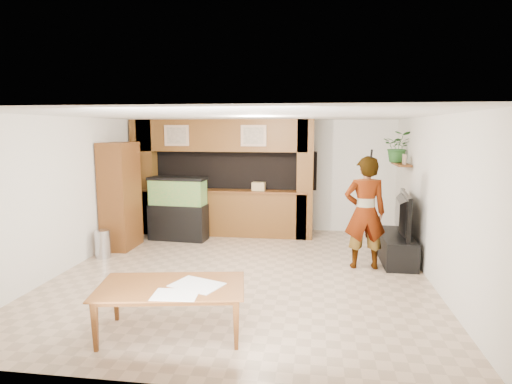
# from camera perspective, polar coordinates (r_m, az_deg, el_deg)

# --- Properties ---
(floor) EXTENTS (6.50, 6.50, 0.00)m
(floor) POSITION_cam_1_polar(r_m,az_deg,el_deg) (7.32, -1.74, -10.67)
(floor) COLOR tan
(floor) RESTS_ON ground
(ceiling) EXTENTS (6.50, 6.50, 0.00)m
(ceiling) POSITION_cam_1_polar(r_m,az_deg,el_deg) (6.92, -1.83, 10.12)
(ceiling) COLOR white
(ceiling) RESTS_ON wall_back
(wall_back) EXTENTS (6.00, 0.00, 6.00)m
(wall_back) POSITION_cam_1_polar(r_m,az_deg,el_deg) (10.19, 1.33, 2.25)
(wall_back) COLOR silver
(wall_back) RESTS_ON floor
(wall_left) EXTENTS (0.00, 6.50, 6.50)m
(wall_left) POSITION_cam_1_polar(r_m,az_deg,el_deg) (8.07, -23.27, -0.06)
(wall_left) COLOR silver
(wall_left) RESTS_ON floor
(wall_right) EXTENTS (0.00, 6.50, 6.50)m
(wall_right) POSITION_cam_1_polar(r_m,az_deg,el_deg) (7.14, 22.69, -1.05)
(wall_right) COLOR silver
(wall_right) RESTS_ON floor
(partition) EXTENTS (4.20, 0.99, 2.60)m
(partition) POSITION_cam_1_polar(r_m,az_deg,el_deg) (9.75, -4.64, 2.02)
(partition) COLOR brown
(partition) RESTS_ON floor
(wall_clock) EXTENTS (0.05, 0.25, 0.25)m
(wall_clock) POSITION_cam_1_polar(r_m,az_deg,el_deg) (8.86, -19.96, 4.72)
(wall_clock) COLOR black
(wall_clock) RESTS_ON wall_left
(wall_shelf) EXTENTS (0.25, 0.90, 0.04)m
(wall_shelf) POSITION_cam_1_polar(r_m,az_deg,el_deg) (8.95, 18.79, 3.52)
(wall_shelf) COLOR brown
(wall_shelf) RESTS_ON wall_right
(pantry_cabinet) EXTENTS (0.53, 0.87, 2.13)m
(pantry_cabinet) POSITION_cam_1_polar(r_m,az_deg,el_deg) (9.00, -17.63, -0.47)
(pantry_cabinet) COLOR brown
(pantry_cabinet) RESTS_ON floor
(trash_can) EXTENTS (0.29, 0.29, 0.52)m
(trash_can) POSITION_cam_1_polar(r_m,az_deg,el_deg) (8.54, -19.76, -6.54)
(trash_can) COLOR #B2B2B7
(trash_can) RESTS_ON floor
(aquarium) EXTENTS (1.24, 0.46, 1.37)m
(aquarium) POSITION_cam_1_polar(r_m,az_deg,el_deg) (9.41, -10.33, -2.28)
(aquarium) COLOR black
(aquarium) RESTS_ON floor
(tv_stand) EXTENTS (0.54, 1.47, 0.49)m
(tv_stand) POSITION_cam_1_polar(r_m,az_deg,el_deg) (8.28, 18.10, -7.05)
(tv_stand) COLOR black
(tv_stand) RESTS_ON floor
(television) EXTENTS (0.30, 1.35, 0.77)m
(television) POSITION_cam_1_polar(r_m,az_deg,el_deg) (8.14, 18.30, -2.77)
(television) COLOR black
(television) RESTS_ON tv_stand
(photo_frame) EXTENTS (0.05, 0.15, 0.19)m
(photo_frame) POSITION_cam_1_polar(r_m,az_deg,el_deg) (8.66, 19.17, 4.13)
(photo_frame) COLOR tan
(photo_frame) RESTS_ON wall_shelf
(potted_plant) EXTENTS (0.68, 0.62, 0.63)m
(potted_plant) POSITION_cam_1_polar(r_m,az_deg,el_deg) (9.16, 18.43, 5.74)
(potted_plant) COLOR #255A24
(potted_plant) RESTS_ON wall_shelf
(person) EXTENTS (0.74, 0.52, 1.95)m
(person) POSITION_cam_1_polar(r_m,az_deg,el_deg) (7.56, 14.33, -2.69)
(person) COLOR tan
(person) RESTS_ON floor
(microphone) EXTENTS (0.04, 0.10, 0.16)m
(microphone) POSITION_cam_1_polar(r_m,az_deg,el_deg) (7.28, 15.14, 4.90)
(microphone) COLOR black
(microphone) RESTS_ON person
(dining_table) EXTENTS (1.82, 1.21, 0.59)m
(dining_table) POSITION_cam_1_polar(r_m,az_deg,el_deg) (5.25, -11.22, -15.29)
(dining_table) COLOR brown
(dining_table) RESTS_ON floor
(newspaper_a) EXTENTS (0.51, 0.39, 0.01)m
(newspaper_a) POSITION_cam_1_polar(r_m,az_deg,el_deg) (4.88, -10.71, -13.31)
(newspaper_a) COLOR silver
(newspaper_a) RESTS_ON dining_table
(newspaper_b) EXTENTS (0.67, 0.58, 0.01)m
(newspaper_b) POSITION_cam_1_polar(r_m,az_deg,el_deg) (5.13, -7.89, -12.16)
(newspaper_b) COLOR silver
(newspaper_b) RESTS_ON dining_table
(counter_box) EXTENTS (0.30, 0.21, 0.19)m
(counter_box) POSITION_cam_1_polar(r_m,az_deg,el_deg) (9.43, 0.37, 0.75)
(counter_box) COLOR tan
(counter_box) RESTS_ON partition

